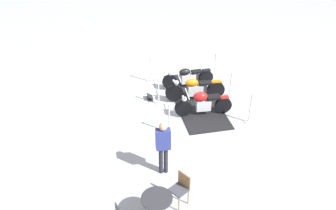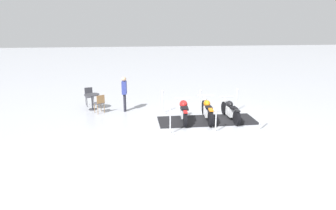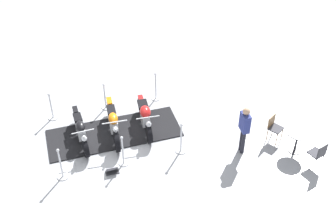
# 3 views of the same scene
# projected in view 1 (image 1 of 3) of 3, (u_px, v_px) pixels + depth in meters

# --- Properties ---
(ground_plane) EXTENTS (80.00, 80.00, 0.00)m
(ground_plane) POSITION_uv_depth(u_px,v_px,m) (195.00, 100.00, 12.90)
(ground_plane) COLOR #A8AAB2
(display_platform) EXTENTS (1.59, 4.32, 0.04)m
(display_platform) POSITION_uv_depth(u_px,v_px,m) (195.00, 99.00, 12.89)
(display_platform) COLOR black
(display_platform) RESTS_ON ground_plane
(motorcycle_black) EXTENTS (2.16, 0.68, 0.89)m
(motorcycle_black) POSITION_uv_depth(u_px,v_px,m) (187.00, 77.00, 13.52)
(motorcycle_black) COLOR black
(motorcycle_black) RESTS_ON display_platform
(motorcycle_copper) EXTENTS (2.31, 0.77, 0.99)m
(motorcycle_copper) POSITION_uv_depth(u_px,v_px,m) (195.00, 89.00, 12.63)
(motorcycle_copper) COLOR black
(motorcycle_copper) RESTS_ON display_platform
(motorcycle_maroon) EXTENTS (2.07, 0.74, 0.90)m
(motorcycle_maroon) POSITION_uv_depth(u_px,v_px,m) (203.00, 103.00, 11.75)
(motorcycle_maroon) COLOR black
(motorcycle_maroon) RESTS_ON display_platform
(stanchion_right_mid) EXTENTS (0.30, 0.30, 1.10)m
(stanchion_right_mid) POSITION_uv_depth(u_px,v_px,m) (159.00, 95.00, 12.44)
(stanchion_right_mid) COLOR silver
(stanchion_right_mid) RESTS_ON ground_plane
(stanchion_right_rear) EXTENTS (0.34, 0.34, 1.13)m
(stanchion_right_rear) POSITION_uv_depth(u_px,v_px,m) (169.00, 123.00, 10.94)
(stanchion_right_rear) COLOR silver
(stanchion_right_rear) RESTS_ON ground_plane
(stanchion_left_rear) EXTENTS (0.33, 0.33, 1.12)m
(stanchion_left_rear) POSITION_uv_depth(u_px,v_px,m) (250.00, 113.00, 11.44)
(stanchion_left_rear) COLOR silver
(stanchion_left_rear) RESTS_ON ground_plane
(stanchion_left_front) EXTENTS (0.36, 0.36, 1.03)m
(stanchion_left_front) POSITION_uv_depth(u_px,v_px,m) (215.00, 69.00, 14.50)
(stanchion_left_front) COLOR silver
(stanchion_left_front) RESTS_ON ground_plane
(stanchion_left_mid) EXTENTS (0.30, 0.30, 1.05)m
(stanchion_left_mid) POSITION_uv_depth(u_px,v_px,m) (230.00, 88.00, 12.96)
(stanchion_left_mid) COLOR silver
(stanchion_left_mid) RESTS_ON ground_plane
(stanchion_right_front) EXTENTS (0.35, 0.35, 1.11)m
(stanchion_right_front) POSITION_uv_depth(u_px,v_px,m) (151.00, 74.00, 13.98)
(stanchion_right_front) COLOR silver
(stanchion_right_front) RESTS_ON ground_plane
(info_placard) EXTENTS (0.22, 0.40, 0.20)m
(info_placard) POSITION_uv_depth(u_px,v_px,m) (150.00, 98.00, 12.90)
(info_placard) COLOR #333338
(info_placard) RESTS_ON ground_plane
(cafe_table) EXTENTS (0.75, 0.75, 0.78)m
(cafe_table) POSITION_uv_depth(u_px,v_px,m) (157.00, 204.00, 7.80)
(cafe_table) COLOR #2D2D33
(cafe_table) RESTS_ON ground_plane
(cafe_chair_across_table) EXTENTS (0.55, 0.55, 0.91)m
(cafe_chair_across_table) POSITION_uv_depth(u_px,v_px,m) (181.00, 187.00, 8.30)
(cafe_chair_across_table) COLOR olive
(cafe_chair_across_table) RESTS_ON ground_plane
(bystander_person) EXTENTS (0.41, 0.24, 1.71)m
(bystander_person) POSITION_uv_depth(u_px,v_px,m) (163.00, 144.00, 8.99)
(bystander_person) COLOR #23232D
(bystander_person) RESTS_ON ground_plane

